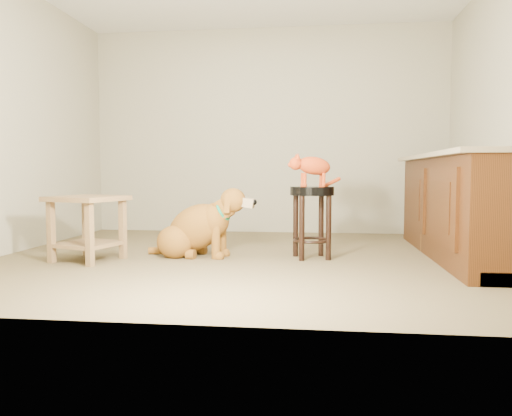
# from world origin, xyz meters

# --- Properties ---
(floor) EXTENTS (4.50, 4.00, 0.01)m
(floor) POSITION_xyz_m (0.00, 0.00, 0.00)
(floor) COLOR brown
(floor) RESTS_ON ground
(room_shell) EXTENTS (4.54, 4.04, 2.62)m
(room_shell) POSITION_xyz_m (0.00, 0.00, 1.68)
(room_shell) COLOR #9E997F
(room_shell) RESTS_ON ground
(cabinet_run) EXTENTS (0.70, 2.56, 0.94)m
(cabinet_run) POSITION_xyz_m (1.94, 0.30, 0.44)
(cabinet_run) COLOR #3F1F0B
(cabinet_run) RESTS_ON ground
(padded_stool) EXTENTS (0.41, 0.41, 0.64)m
(padded_stool) POSITION_xyz_m (0.59, 0.07, 0.46)
(padded_stool) COLOR black
(padded_stool) RESTS_ON ground
(wood_stool) EXTENTS (0.36, 0.36, 0.66)m
(wood_stool) POSITION_xyz_m (1.81, 0.73, 0.34)
(wood_stool) COLOR brown
(wood_stool) RESTS_ON ground
(side_table) EXTENTS (0.68, 0.68, 0.57)m
(side_table) POSITION_xyz_m (-1.34, -0.30, 0.37)
(side_table) COLOR brown
(side_table) RESTS_ON ground
(golden_retriever) EXTENTS (1.06, 0.56, 0.67)m
(golden_retriever) POSITION_xyz_m (-0.45, 0.03, 0.25)
(golden_retriever) COLOR brown
(golden_retriever) RESTS_ON ground
(tabby_kitten) EXTENTS (0.48, 0.29, 0.32)m
(tabby_kitten) POSITION_xyz_m (0.58, 0.06, 0.82)
(tabby_kitten) COLOR #A93610
(tabby_kitten) RESTS_ON padded_stool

